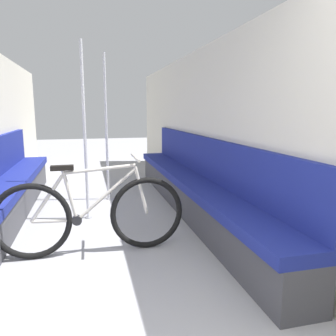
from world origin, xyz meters
TOP-DOWN VIEW (x-y plane):
  - wall_right at (1.42, 3.06)m, footprint 0.10×9.31m
  - bench_seat_row_left at (-1.18, 3.21)m, footprint 0.45×4.84m
  - bench_seat_row_right at (1.18, 3.21)m, footprint 0.45×4.84m
  - bicycle at (-0.16, 2.21)m, footprint 1.77×0.46m
  - grab_pole_near at (-0.19, 3.28)m, footprint 0.08×0.08m
  - grab_pole_far at (0.12, 4.13)m, footprint 0.08×0.08m

SIDE VIEW (x-z plane):
  - bench_seat_row_left at x=-1.18m, z-range -0.17..0.83m
  - bench_seat_row_right at x=1.18m, z-range -0.17..0.83m
  - bicycle at x=-0.16m, z-range -0.08..0.84m
  - grab_pole_near at x=-0.19m, z-range -0.03..2.13m
  - grab_pole_far at x=0.12m, z-range -0.03..2.13m
  - wall_right at x=1.42m, z-range 0.00..2.18m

